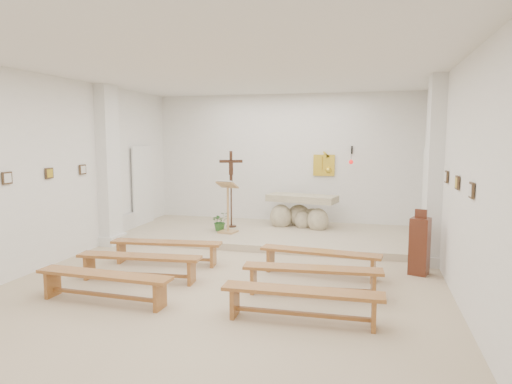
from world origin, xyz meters
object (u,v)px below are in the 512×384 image
(altar, at_px, (301,213))
(lectern, at_px, (228,207))
(bench_right_third, at_px, (302,298))
(bench_right_second, at_px, (312,274))
(donation_pedestal, at_px, (420,246))
(bench_right_front, at_px, (320,257))
(crucifix_stand, at_px, (231,183))
(bench_left_second, at_px, (139,262))
(bench_left_third, at_px, (104,280))
(bench_left_front, at_px, (166,247))

(altar, xyz_separation_m, lectern, (-1.55, -1.13, 0.28))
(altar, xyz_separation_m, bench_right_third, (0.86, -5.52, -0.16))
(altar, xyz_separation_m, bench_right_second, (0.86, -4.48, -0.16))
(donation_pedestal, distance_m, bench_right_front, 1.75)
(bench_right_third, bearing_deg, bench_right_second, 88.97)
(crucifix_stand, bearing_deg, bench_left_second, -113.04)
(bench_right_front, distance_m, bench_right_third, 2.07)
(bench_left_third, bearing_deg, altar, 72.49)
(bench_left_front, bearing_deg, bench_right_front, -6.08)
(lectern, bearing_deg, bench_right_second, -44.96)
(crucifix_stand, height_order, bench_right_second, crucifix_stand)
(bench_left_second, xyz_separation_m, bench_right_second, (2.87, 0.00, 0.00))
(crucifix_stand, xyz_separation_m, bench_right_second, (2.54, -4.05, -0.91))
(donation_pedestal, bearing_deg, crucifix_stand, 167.78)
(altar, relative_size, bench_left_front, 0.86)
(bench_left_front, relative_size, bench_left_third, 1.01)
(lectern, bearing_deg, crucifix_stand, 109.87)
(bench_left_second, bearing_deg, donation_pedestal, 13.89)
(lectern, relative_size, donation_pedestal, 1.09)
(bench_left_second, distance_m, bench_right_second, 2.87)
(bench_left_third, bearing_deg, bench_right_second, 22.39)
(altar, xyz_separation_m, bench_left_second, (-2.01, -4.48, -0.16))
(altar, height_order, lectern, lectern)
(bench_right_front, xyz_separation_m, bench_right_second, (0.00, -1.04, 0.00))
(bench_right_front, bearing_deg, bench_left_third, -137.53)
(bench_left_front, bearing_deg, bench_left_third, -96.08)
(bench_left_front, height_order, bench_right_second, same)
(bench_left_second, bearing_deg, bench_right_front, 14.97)
(bench_left_second, height_order, bench_right_second, same)
(crucifix_stand, bearing_deg, altar, -4.00)
(donation_pedestal, distance_m, bench_left_second, 4.79)
(bench_right_third, bearing_deg, bench_right_front, 88.97)
(bench_left_second, xyz_separation_m, bench_right_third, (2.87, -1.04, 0.00))
(lectern, height_order, donation_pedestal, lectern)
(donation_pedestal, relative_size, bench_left_front, 0.55)
(altar, relative_size, lectern, 1.45)
(bench_right_second, relative_size, bench_right_third, 1.01)
(crucifix_stand, relative_size, bench_right_front, 0.90)
(bench_left_third, xyz_separation_m, bench_right_third, (2.87, 0.00, 0.00))
(bench_right_front, relative_size, bench_right_third, 1.01)
(bench_left_front, bearing_deg, donation_pedestal, 0.28)
(bench_left_second, bearing_deg, bench_right_third, -24.71)
(bench_left_front, height_order, bench_right_front, same)
(altar, bearing_deg, bench_left_front, -108.22)
(bench_right_front, bearing_deg, bench_right_second, -83.35)
(altar, bearing_deg, donation_pedestal, -37.33)
(altar, distance_m, crucifix_stand, 1.89)
(bench_right_front, distance_m, bench_left_third, 3.54)
(donation_pedestal, bearing_deg, bench_right_front, -144.49)
(lectern, relative_size, bench_right_third, 0.60)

